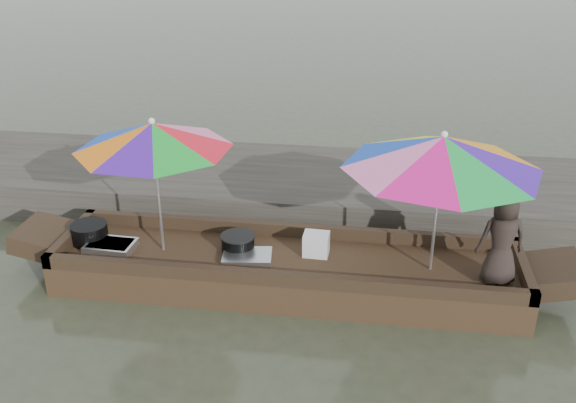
# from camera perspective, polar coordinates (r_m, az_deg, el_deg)

# --- Properties ---
(water) EXTENTS (80.00, 80.00, 0.00)m
(water) POSITION_cam_1_polar(r_m,az_deg,el_deg) (7.30, -0.11, -7.48)
(water) COLOR #323927
(water) RESTS_ON ground
(dock) EXTENTS (22.00, 2.20, 0.50)m
(dock) POSITION_cam_1_polar(r_m,az_deg,el_deg) (9.12, 1.90, 1.17)
(dock) COLOR #2D2B26
(dock) RESTS_ON ground
(boat_hull) EXTENTS (5.14, 1.20, 0.35)m
(boat_hull) POSITION_cam_1_polar(r_m,az_deg,el_deg) (7.21, -0.12, -6.30)
(boat_hull) COLOR black
(boat_hull) RESTS_ON water
(cooking_pot) EXTENTS (0.42, 0.42, 0.22)m
(cooking_pot) POSITION_cam_1_polar(r_m,az_deg,el_deg) (7.77, -17.22, -2.68)
(cooking_pot) COLOR black
(cooking_pot) RESTS_ON boat_hull
(tray_crayfish) EXTENTS (0.55, 0.40, 0.09)m
(tray_crayfish) POSITION_cam_1_polar(r_m,az_deg,el_deg) (7.55, -15.47, -3.86)
(tray_crayfish) COLOR silver
(tray_crayfish) RESTS_ON boat_hull
(tray_scallop) EXTENTS (0.58, 0.43, 0.06)m
(tray_scallop) POSITION_cam_1_polar(r_m,az_deg,el_deg) (7.12, -3.65, -4.89)
(tray_scallop) COLOR silver
(tray_scallop) RESTS_ON boat_hull
(charcoal_grill) EXTENTS (0.37, 0.37, 0.17)m
(charcoal_grill) POSITION_cam_1_polar(r_m,az_deg,el_deg) (7.27, -4.46, -3.73)
(charcoal_grill) COLOR black
(charcoal_grill) RESTS_ON boat_hull
(supply_bag) EXTENTS (0.29, 0.23, 0.26)m
(supply_bag) POSITION_cam_1_polar(r_m,az_deg,el_deg) (7.15, 2.52, -3.80)
(supply_bag) COLOR silver
(supply_bag) RESTS_ON boat_hull
(vendor) EXTENTS (0.55, 0.41, 1.00)m
(vendor) POSITION_cam_1_polar(r_m,az_deg,el_deg) (6.82, 18.49, -3.13)
(vendor) COLOR black
(vendor) RESTS_ON boat_hull
(umbrella_bow) EXTENTS (2.14, 2.14, 1.55)m
(umbrella_bow) POSITION_cam_1_polar(r_m,az_deg,el_deg) (7.10, -11.50, 1.27)
(umbrella_bow) COLOR pink
(umbrella_bow) RESTS_ON boat_hull
(umbrella_stern) EXTENTS (2.22, 2.22, 1.55)m
(umbrella_stern) POSITION_cam_1_polar(r_m,az_deg,el_deg) (6.74, 13.11, -0.18)
(umbrella_stern) COLOR orange
(umbrella_stern) RESTS_ON boat_hull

